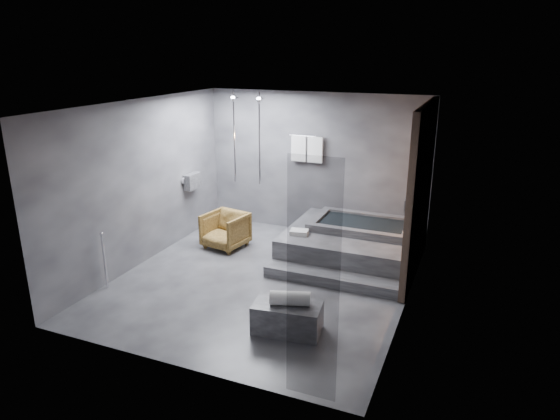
% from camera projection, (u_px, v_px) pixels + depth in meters
% --- Properties ---
extents(room, '(5.00, 5.04, 2.82)m').
position_uv_depth(room, '(293.00, 175.00, 7.63)').
color(room, '#2C2C2E').
rests_on(room, ground).
extents(tub_deck, '(2.20, 2.00, 0.50)m').
position_uv_depth(tub_deck, '(351.00, 244.00, 8.91)').
color(tub_deck, '#313133').
rests_on(tub_deck, ground).
extents(tub_step, '(2.20, 0.36, 0.18)m').
position_uv_depth(tub_step, '(331.00, 279.00, 7.92)').
color(tub_step, '#313133').
rests_on(tub_step, ground).
extents(concrete_bench, '(0.94, 0.60, 0.40)m').
position_uv_depth(concrete_bench, '(287.00, 317.00, 6.57)').
color(concrete_bench, '#333436').
rests_on(concrete_bench, ground).
extents(driftwood_chair, '(0.83, 0.85, 0.67)m').
position_uv_depth(driftwood_chair, '(225.00, 230.00, 9.34)').
color(driftwood_chair, '#422C10').
rests_on(driftwood_chair, ground).
extents(rolled_towel, '(0.56, 0.34, 0.19)m').
position_uv_depth(rolled_towel, '(290.00, 298.00, 6.45)').
color(rolled_towel, white).
rests_on(rolled_towel, concrete_bench).
extents(deck_towel, '(0.34, 0.27, 0.08)m').
position_uv_depth(deck_towel, '(299.00, 232.00, 8.64)').
color(deck_towel, white).
rests_on(deck_towel, tub_deck).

